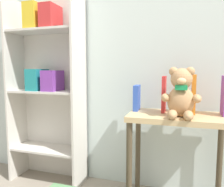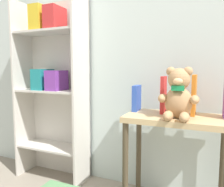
% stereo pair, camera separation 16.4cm
% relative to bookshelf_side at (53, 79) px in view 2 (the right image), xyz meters
% --- Properties ---
extents(wall_back, '(4.80, 0.06, 2.50)m').
position_rel_bookshelf_side_xyz_m(wall_back, '(0.88, 0.15, 0.35)').
color(wall_back, silver).
rests_on(wall_back, ground_plane).
extents(bookshelf_side, '(0.64, 0.26, 1.58)m').
position_rel_bookshelf_side_xyz_m(bookshelf_side, '(0.00, 0.00, 0.00)').
color(bookshelf_side, beige).
rests_on(bookshelf_side, ground_plane).
extents(display_table, '(0.65, 0.37, 0.68)m').
position_rel_bookshelf_side_xyz_m(display_table, '(1.09, -0.13, -0.35)').
color(display_table, tan).
rests_on(display_table, ground_plane).
extents(teddy_bear, '(0.24, 0.22, 0.32)m').
position_rel_bookshelf_side_xyz_m(teddy_bear, '(1.10, -0.21, -0.08)').
color(teddy_bear, tan).
rests_on(teddy_bear, display_table).
extents(book_standing_blue, '(0.04, 0.15, 0.19)m').
position_rel_bookshelf_side_xyz_m(book_standing_blue, '(0.79, -0.05, -0.13)').
color(book_standing_blue, '#2D51B7').
rests_on(book_standing_blue, display_table).
extents(book_standing_red, '(0.02, 0.12, 0.26)m').
position_rel_bookshelf_side_xyz_m(book_standing_red, '(0.99, -0.06, -0.09)').
color(book_standing_red, red).
rests_on(book_standing_red, display_table).
extents(book_standing_orange, '(0.03, 0.15, 0.27)m').
position_rel_bookshelf_side_xyz_m(book_standing_orange, '(1.19, -0.05, -0.09)').
color(book_standing_orange, orange).
rests_on(book_standing_orange, display_table).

